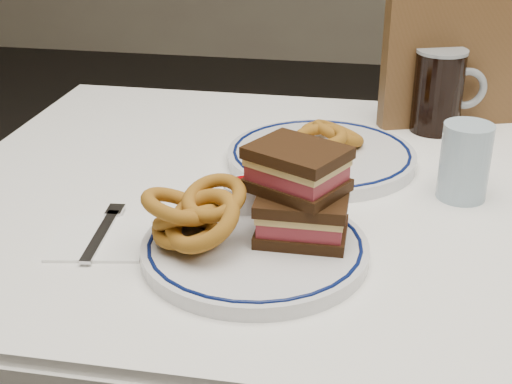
% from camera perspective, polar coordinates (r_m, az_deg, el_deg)
% --- Properties ---
extents(dining_table, '(1.27, 0.87, 0.75)m').
position_cam_1_polar(dining_table, '(1.08, 9.10, -5.18)').
color(dining_table, white).
rests_on(dining_table, floor).
extents(chair_far, '(0.59, 0.59, 0.99)m').
position_cam_1_polar(chair_far, '(1.56, 15.79, -0.20)').
color(chair_far, '#462F16').
rests_on(chair_far, floor).
extents(main_plate, '(0.27, 0.27, 0.02)m').
position_cam_1_polar(main_plate, '(0.86, -0.08, -4.52)').
color(main_plate, silver).
rests_on(main_plate, dining_table).
extents(reuben_sandwich, '(0.14, 0.13, 0.11)m').
position_cam_1_polar(reuben_sandwich, '(0.85, 3.51, -0.06)').
color(reuben_sandwich, black).
rests_on(reuben_sandwich, main_plate).
extents(onion_rings_main, '(0.13, 0.12, 0.09)m').
position_cam_1_polar(onion_rings_main, '(0.84, -5.12, -2.05)').
color(onion_rings_main, '#6B370E').
rests_on(onion_rings_main, main_plate).
extents(ketchup_ramekin, '(0.06, 0.06, 0.03)m').
position_cam_1_polar(ketchup_ramekin, '(0.93, -0.84, -0.11)').
color(ketchup_ramekin, silver).
rests_on(ketchup_ramekin, main_plate).
extents(beer_mug, '(0.13, 0.09, 0.14)m').
position_cam_1_polar(beer_mug, '(1.27, 14.50, 7.90)').
color(beer_mug, black).
rests_on(beer_mug, dining_table).
extents(water_glass, '(0.07, 0.07, 0.11)m').
position_cam_1_polar(water_glass, '(1.03, 16.36, 2.34)').
color(water_glass, '#97B1C3').
rests_on(water_glass, dining_table).
extents(far_plate, '(0.29, 0.29, 0.02)m').
position_cam_1_polar(far_plate, '(1.12, 5.25, 2.91)').
color(far_plate, silver).
rests_on(far_plate, dining_table).
extents(onion_rings_far, '(0.11, 0.14, 0.07)m').
position_cam_1_polar(onion_rings_far, '(1.13, 5.84, 4.42)').
color(onion_rings_far, '#6B370E').
rests_on(onion_rings_far, far_plate).
extents(napkin_fork, '(0.13, 0.15, 0.01)m').
position_cam_1_polar(napkin_fork, '(0.92, -12.28, -3.51)').
color(napkin_fork, white).
rests_on(napkin_fork, dining_table).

